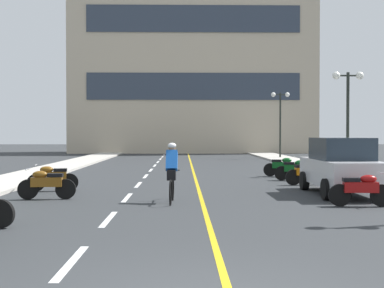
{
  "coord_description": "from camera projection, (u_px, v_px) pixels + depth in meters",
  "views": [
    {
      "loc": [
        -0.32,
        -5.88,
        1.95
      ],
      "look_at": [
        0.18,
        20.57,
        1.43
      ],
      "focal_mm": 48.83,
      "sensor_mm": 36.0,
      "label": 1
    }
  ],
  "objects": [
    {
      "name": "ground_plane",
      "position": [
        188.0,
        171.0,
        26.92
      ],
      "size": [
        140.0,
        140.0,
        0.0
      ],
      "primitive_type": "plane",
      "color": "#2D3033"
    },
    {
      "name": "curb_left",
      "position": [
        62.0,
        167.0,
        29.78
      ],
      "size": [
        2.4,
        72.0,
        0.12
      ],
      "primitive_type": "cube",
      "color": "#B7B2A8",
      "rests_on": "ground"
    },
    {
      "name": "curb_right",
      "position": [
        313.0,
        166.0,
        30.05
      ],
      "size": [
        2.4,
        72.0,
        0.12
      ],
      "primitive_type": "cube",
      "color": "#B7B2A8",
      "rests_on": "ground"
    },
    {
      "name": "lane_dash_0",
      "position": [
        71.0,
        262.0,
        7.89
      ],
      "size": [
        0.14,
        2.2,
        0.01
      ],
      "primitive_type": "cube",
      "color": "silver",
      "rests_on": "ground"
    },
    {
      "name": "lane_dash_1",
      "position": [
        109.0,
        219.0,
        11.89
      ],
      "size": [
        0.14,
        2.2,
        0.01
      ],
      "primitive_type": "cube",
      "color": "silver",
      "rests_on": "ground"
    },
    {
      "name": "lane_dash_2",
      "position": [
        127.0,
        198.0,
        15.89
      ],
      "size": [
        0.14,
        2.2,
        0.01
      ],
      "primitive_type": "cube",
      "color": "silver",
      "rests_on": "ground"
    },
    {
      "name": "lane_dash_3",
      "position": [
        138.0,
        185.0,
        19.88
      ],
      "size": [
        0.14,
        2.2,
        0.01
      ],
      "primitive_type": "cube",
      "color": "silver",
      "rests_on": "ground"
    },
    {
      "name": "lane_dash_4",
      "position": [
        146.0,
        176.0,
        23.88
      ],
      "size": [
        0.14,
        2.2,
        0.01
      ],
      "primitive_type": "cube",
      "color": "silver",
      "rests_on": "ground"
    },
    {
      "name": "lane_dash_5",
      "position": [
        151.0,
        170.0,
        27.88
      ],
      "size": [
        0.14,
        2.2,
        0.01
      ],
      "primitive_type": "cube",
      "color": "silver",
      "rests_on": "ground"
    },
    {
      "name": "lane_dash_6",
      "position": [
        155.0,
        166.0,
        31.88
      ],
      "size": [
        0.14,
        2.2,
        0.01
      ],
      "primitive_type": "cube",
      "color": "silver",
      "rests_on": "ground"
    },
    {
      "name": "lane_dash_7",
      "position": [
        158.0,
        162.0,
        35.88
      ],
      "size": [
        0.14,
        2.2,
        0.01
      ],
      "primitive_type": "cube",
      "color": "silver",
      "rests_on": "ground"
    },
    {
      "name": "lane_dash_8",
      "position": [
        160.0,
        159.0,
        39.88
      ],
      "size": [
        0.14,
        2.2,
        0.01
      ],
      "primitive_type": "cube",
      "color": "silver",
      "rests_on": "ground"
    },
    {
      "name": "lane_dash_9",
      "position": [
        162.0,
        157.0,
        43.88
      ],
      "size": [
        0.14,
        2.2,
        0.01
      ],
      "primitive_type": "cube",
      "color": "silver",
      "rests_on": "ground"
    },
    {
      "name": "lane_dash_10",
      "position": [
        164.0,
        155.0,
        47.87
      ],
      "size": [
        0.14,
        2.2,
        0.01
      ],
      "primitive_type": "cube",
      "color": "silver",
      "rests_on": "ground"
    },
    {
      "name": "lane_dash_11",
      "position": [
        165.0,
        153.0,
        51.87
      ],
      "size": [
        0.14,
        2.2,
        0.01
      ],
      "primitive_type": "cube",
      "color": "silver",
      "rests_on": "ground"
    },
    {
      "name": "centre_line_yellow",
      "position": [
        192.0,
        168.0,
        29.92
      ],
      "size": [
        0.12,
        66.0,
        0.01
      ],
      "primitive_type": "cube",
      "color": "gold",
      "rests_on": "ground"
    },
    {
      "name": "office_building",
      "position": [
        193.0,
        47.0,
        53.89
      ],
      "size": [
        24.71,
        6.49,
        21.89
      ],
      "color": "#BCAD93",
      "rests_on": "ground"
    },
    {
      "name": "street_lamp_mid",
      "position": [
        348.0,
        98.0,
        24.16
      ],
      "size": [
        1.46,
        0.36,
        4.7
      ],
      "color": "black",
      "rests_on": "curb_right"
    },
    {
      "name": "street_lamp_far",
      "position": [
        280.0,
        110.0,
        40.69
      ],
      "size": [
        1.46,
        0.36,
        5.06
      ],
      "color": "black",
      "rests_on": "curb_right"
    },
    {
      "name": "parked_car_near",
      "position": [
        341.0,
        166.0,
        16.66
      ],
      "size": [
        1.92,
        4.2,
        1.82
      ],
      "color": "black",
      "rests_on": "ground"
    },
    {
      "name": "motorcycle_2",
      "position": [
        361.0,
        189.0,
        13.93
      ],
      "size": [
        1.7,
        0.6,
        0.92
      ],
      "color": "black",
      "rests_on": "ground"
    },
    {
      "name": "motorcycle_3",
      "position": [
        46.0,
        183.0,
        15.45
      ],
      "size": [
        1.7,
        0.6,
        0.92
      ],
      "color": "black",
      "rests_on": "ground"
    },
    {
      "name": "motorcycle_4",
      "position": [
        52.0,
        177.0,
        17.61
      ],
      "size": [
        1.7,
        0.6,
        0.92
      ],
      "color": "black",
      "rests_on": "ground"
    },
    {
      "name": "motorcycle_5",
      "position": [
        307.0,
        173.0,
        19.79
      ],
      "size": [
        1.69,
        0.6,
        0.92
      ],
      "color": "black",
      "rests_on": "ground"
    },
    {
      "name": "motorcycle_6",
      "position": [
        295.0,
        169.0,
        21.62
      ],
      "size": [
        1.68,
        0.64,
        0.92
      ],
      "color": "black",
      "rests_on": "ground"
    },
    {
      "name": "motorcycle_7",
      "position": [
        283.0,
        166.0,
        23.72
      ],
      "size": [
        1.68,
        0.64,
        0.92
      ],
      "color": "black",
      "rests_on": "ground"
    },
    {
      "name": "cyclist_rider",
      "position": [
        172.0,
        171.0,
        14.74
      ],
      "size": [
        0.42,
        1.77,
        1.71
      ],
      "color": "black",
      "rests_on": "ground"
    }
  ]
}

